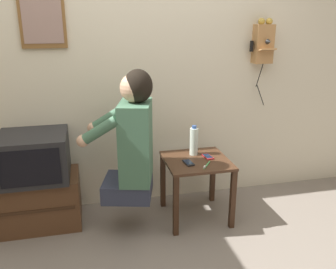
# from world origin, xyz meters

# --- Properties ---
(ground_plane) EXTENTS (14.00, 14.00, 0.00)m
(ground_plane) POSITION_xyz_m (0.00, 0.00, 0.00)
(ground_plane) COLOR slate
(wall_back) EXTENTS (6.80, 0.05, 2.55)m
(wall_back) POSITION_xyz_m (0.00, 0.99, 1.27)
(wall_back) COLOR beige
(wall_back) RESTS_ON ground_plane
(side_table) EXTENTS (0.51, 0.51, 0.52)m
(side_table) POSITION_xyz_m (0.41, 0.55, 0.41)
(side_table) COLOR #422819
(side_table) RESTS_ON ground_plane
(person) EXTENTS (0.58, 0.49, 0.97)m
(person) POSITION_xyz_m (-0.12, 0.48, 0.76)
(person) COLOR #2D3347
(person) RESTS_ON ground_plane
(tv_stand) EXTENTS (0.68, 0.42, 0.41)m
(tv_stand) POSITION_xyz_m (-0.87, 0.73, 0.21)
(tv_stand) COLOR #51331E
(tv_stand) RESTS_ON ground_plane
(television) EXTENTS (0.51, 0.50, 0.35)m
(television) POSITION_xyz_m (-0.85, 0.73, 0.59)
(television) COLOR #232326
(television) RESTS_ON tv_stand
(wall_phone_antique) EXTENTS (0.20, 0.19, 0.75)m
(wall_phone_antique) POSITION_xyz_m (1.09, 0.90, 1.40)
(wall_phone_antique) COLOR #AD7A47
(framed_picture) EXTENTS (0.34, 0.03, 0.52)m
(framed_picture) POSITION_xyz_m (-0.71, 0.95, 1.64)
(framed_picture) COLOR brown
(cell_phone_held) EXTENTS (0.07, 0.13, 0.01)m
(cell_phone_held) POSITION_xyz_m (0.32, 0.49, 0.52)
(cell_phone_held) COLOR black
(cell_phone_held) RESTS_ON side_table
(cell_phone_spare) EXTENTS (0.07, 0.13, 0.01)m
(cell_phone_spare) POSITION_xyz_m (0.51, 0.58, 0.52)
(cell_phone_spare) COLOR maroon
(cell_phone_spare) RESTS_ON side_table
(water_bottle) EXTENTS (0.07, 0.07, 0.25)m
(water_bottle) POSITION_xyz_m (0.42, 0.67, 0.63)
(water_bottle) COLOR silver
(water_bottle) RESTS_ON side_table
(toothbrush) EXTENTS (0.10, 0.13, 0.02)m
(toothbrush) POSITION_xyz_m (0.44, 0.40, 0.52)
(toothbrush) COLOR #4CBF66
(toothbrush) RESTS_ON side_table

